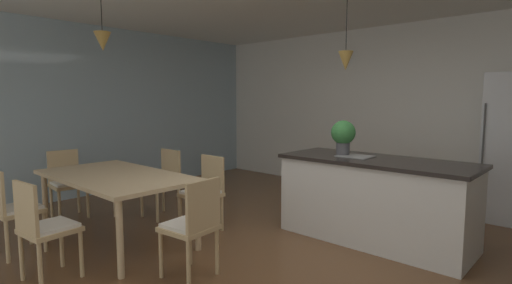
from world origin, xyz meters
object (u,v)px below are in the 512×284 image
(dining_table, at_px, (116,180))
(potted_plant_on_island, at_px, (343,135))
(chair_near_left, at_px, (12,208))
(chair_far_left, at_px, (163,180))
(chair_near_right, at_px, (44,226))
(kitchen_island, at_px, (375,199))
(chair_window_end, at_px, (67,181))
(chair_kitchen_end, at_px, (193,224))
(chair_far_right, at_px, (204,190))

(dining_table, xyz_separation_m, potted_plant_on_island, (1.64, 1.90, 0.46))
(chair_near_left, distance_m, chair_far_left, 1.75)
(chair_near_right, bearing_deg, kitchen_island, 59.65)
(chair_window_end, relative_size, kitchen_island, 0.43)
(dining_table, bearing_deg, chair_near_left, -115.29)
(chair_near_left, xyz_separation_m, potted_plant_on_island, (2.06, 2.77, 0.66))
(chair_near_right, height_order, chair_kitchen_end, same)
(dining_table, xyz_separation_m, chair_kitchen_end, (1.30, 0.00, -0.20))
(chair_far_right, relative_size, chair_far_left, 1.00)
(chair_far_left, bearing_deg, chair_near_left, -89.82)
(chair_kitchen_end, xyz_separation_m, kitchen_island, (0.75, 1.89, -0.01))
(dining_table, relative_size, chair_far_right, 2.13)
(chair_near_left, bearing_deg, potted_plant_on_island, 53.42)
(chair_kitchen_end, bearing_deg, chair_far_left, 153.10)
(dining_table, distance_m, chair_far_left, 0.99)
(chair_far_right, xyz_separation_m, chair_far_left, (-0.84, -0.00, 0.00))
(chair_far_right, distance_m, chair_near_left, 1.94)
(chair_far_right, height_order, chair_near_right, same)
(potted_plant_on_island, bearing_deg, chair_window_end, -147.23)
(chair_window_end, bearing_deg, chair_near_left, -44.85)
(chair_far_left, relative_size, potted_plant_on_island, 2.19)
(chair_near_left, xyz_separation_m, chair_window_end, (-0.88, 0.88, 0.00))
(chair_kitchen_end, relative_size, kitchen_island, 0.43)
(kitchen_island, height_order, potted_plant_on_island, potted_plant_on_island)
(chair_far_left, height_order, potted_plant_on_island, potted_plant_on_island)
(chair_kitchen_end, height_order, kitchen_island, kitchen_island)
(chair_far_left, xyz_separation_m, potted_plant_on_island, (2.06, 1.02, 0.66))
(chair_far_right, distance_m, chair_kitchen_end, 1.24)
(kitchen_island, distance_m, potted_plant_on_island, 0.78)
(chair_kitchen_end, bearing_deg, chair_far_right, 135.31)
(chair_near_left, relative_size, potted_plant_on_island, 2.19)
(dining_table, distance_m, chair_far_right, 0.99)
(chair_kitchen_end, relative_size, chair_far_left, 1.00)
(dining_table, xyz_separation_m, chair_window_end, (-1.30, 0.00, -0.20))
(kitchen_island, bearing_deg, dining_table, -137.14)
(chair_near_right, bearing_deg, chair_near_left, -179.99)
(dining_table, xyz_separation_m, kitchen_island, (2.04, 1.90, -0.21))
(chair_far_right, relative_size, potted_plant_on_island, 2.19)
(chair_far_right, xyz_separation_m, kitchen_island, (1.63, 1.02, -0.01))
(dining_table, height_order, chair_kitchen_end, chair_kitchen_end)
(chair_far_right, xyz_separation_m, chair_near_left, (-0.83, -1.75, 0.00))
(chair_far_right, xyz_separation_m, chair_kitchen_end, (0.88, -0.87, 0.00))
(chair_near_left, bearing_deg, chair_window_end, 135.15)
(chair_far_right, bearing_deg, potted_plant_on_island, 39.80)
(chair_far_right, relative_size, chair_near_right, 1.00)
(chair_near_right, relative_size, potted_plant_on_island, 2.19)
(chair_far_right, height_order, chair_kitchen_end, same)
(dining_table, relative_size, chair_window_end, 2.13)
(chair_near_right, relative_size, kitchen_island, 0.43)
(chair_near_right, height_order, kitchen_island, kitchen_island)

